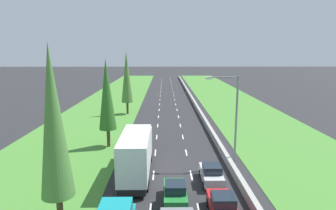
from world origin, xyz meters
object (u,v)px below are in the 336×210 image
(white_box_truck_left_lane, at_px, (136,153))
(poplar_tree_second, at_px, (107,95))
(red_hatchback_right_lane, at_px, (222,205))
(black_hatchback_left_lane, at_px, (139,140))
(green_hatchback_centre_lane, at_px, (175,193))
(silver_hatchback_right_lane, at_px, (211,174))
(street_light_mast, at_px, (233,114))
(poplar_tree_third, at_px, (127,77))
(poplar_tree_nearest, at_px, (53,123))

(white_box_truck_left_lane, height_order, poplar_tree_second, poplar_tree_second)
(red_hatchback_right_lane, bearing_deg, black_hatchback_left_lane, 115.24)
(black_hatchback_left_lane, relative_size, green_hatchback_centre_lane, 1.00)
(green_hatchback_centre_lane, relative_size, poplar_tree_second, 0.37)
(red_hatchback_right_lane, relative_size, silver_hatchback_right_lane, 1.00)
(red_hatchback_right_lane, height_order, street_light_mast, street_light_mast)
(black_hatchback_left_lane, bearing_deg, street_light_mast, -29.69)
(white_box_truck_left_lane, relative_size, poplar_tree_third, 0.83)
(white_box_truck_left_lane, relative_size, poplar_tree_nearest, 0.79)
(silver_hatchback_right_lane, xyz_separation_m, poplar_tree_second, (-10.76, 9.76, 5.46))
(green_hatchback_centre_lane, bearing_deg, red_hatchback_right_lane, -30.22)
(red_hatchback_right_lane, xyz_separation_m, poplar_tree_nearest, (-10.78, -0.95, 6.16))
(white_box_truck_left_lane, distance_m, poplar_tree_nearest, 10.02)
(red_hatchback_right_lane, relative_size, white_box_truck_left_lane, 0.41)
(street_light_mast, bearing_deg, green_hatchback_centre_lane, -128.68)
(street_light_mast, bearing_deg, poplar_tree_third, 119.36)
(silver_hatchback_right_lane, distance_m, poplar_tree_second, 15.52)
(white_box_truck_left_lane, bearing_deg, green_hatchback_centre_lane, -55.63)
(green_hatchback_centre_lane, bearing_deg, silver_hatchback_right_lane, 45.69)
(red_hatchback_right_lane, xyz_separation_m, poplar_tree_third, (-10.69, 33.19, 5.87))
(black_hatchback_left_lane, height_order, poplar_tree_third, poplar_tree_third)
(green_hatchback_centre_lane, distance_m, poplar_tree_second, 16.06)
(white_box_truck_left_lane, bearing_deg, poplar_tree_second, 116.75)
(silver_hatchback_right_lane, distance_m, poplar_tree_third, 30.55)
(red_hatchback_right_lane, height_order, green_hatchback_centre_lane, same)
(white_box_truck_left_lane, distance_m, poplar_tree_third, 27.16)
(poplar_tree_third, bearing_deg, green_hatchback_centre_lane, -76.54)
(poplar_tree_third, height_order, street_light_mast, poplar_tree_third)
(red_hatchback_right_lane, distance_m, silver_hatchback_right_lane, 5.21)
(silver_hatchback_right_lane, relative_size, poplar_tree_third, 0.34)
(red_hatchback_right_lane, relative_size, poplar_tree_nearest, 0.33)
(red_hatchback_right_lane, height_order, poplar_tree_third, poplar_tree_third)
(black_hatchback_left_lane, bearing_deg, silver_hatchback_right_lane, -53.67)
(street_light_mast, bearing_deg, silver_hatchback_right_lane, -123.25)
(red_hatchback_right_lane, bearing_deg, white_box_truck_left_lane, 134.10)
(green_hatchback_centre_lane, relative_size, poplar_tree_nearest, 0.33)
(poplar_tree_nearest, height_order, poplar_tree_second, poplar_tree_nearest)
(white_box_truck_left_lane, xyz_separation_m, green_hatchback_centre_lane, (3.33, -4.87, -1.35))
(poplar_tree_nearest, relative_size, street_light_mast, 1.32)
(white_box_truck_left_lane, xyz_separation_m, poplar_tree_second, (-4.15, 8.24, 4.12))
(silver_hatchback_right_lane, xyz_separation_m, street_light_mast, (2.67, 4.08, 4.40))
(poplar_tree_nearest, bearing_deg, white_box_truck_left_lane, 60.98)
(red_hatchback_right_lane, relative_size, street_light_mast, 0.43)
(silver_hatchback_right_lane, bearing_deg, poplar_tree_nearest, -150.46)
(red_hatchback_right_lane, bearing_deg, poplar_tree_second, 125.49)
(poplar_tree_third, bearing_deg, black_hatchback_left_lane, -78.64)
(white_box_truck_left_lane, distance_m, street_light_mast, 10.10)
(poplar_tree_nearest, distance_m, poplar_tree_third, 34.13)
(silver_hatchback_right_lane, relative_size, poplar_tree_nearest, 0.33)
(black_hatchback_left_lane, height_order, street_light_mast, street_light_mast)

